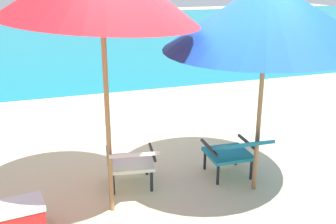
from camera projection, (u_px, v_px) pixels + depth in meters
name	position (u px, v px, depth m)	size (l,w,h in m)	color
ground_plane	(114.00, 92.00, 8.66)	(40.00, 40.00, 0.00)	beige
ocean_band	(72.00, 34.00, 16.71)	(40.00, 18.00, 0.01)	teal
lounge_chair_left	(132.00, 160.00, 4.62)	(0.65, 0.94, 0.68)	silver
lounge_chair_right	(235.00, 150.00, 4.86)	(0.56, 0.89, 0.68)	teal
beach_umbrella_right	(267.00, 13.00, 4.14)	(2.67, 2.65, 2.41)	olive
cooler_box	(20.00, 217.00, 3.96)	(0.50, 0.37, 0.32)	red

